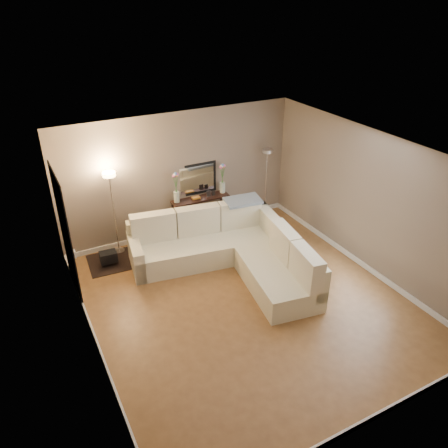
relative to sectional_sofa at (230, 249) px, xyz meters
name	(u,v)px	position (x,y,z in m)	size (l,w,h in m)	color
floor	(246,301)	(-0.26, -1.06, -0.37)	(5.00, 5.50, 0.01)	olive
ceiling	(250,155)	(-0.26, -1.06, 2.24)	(5.00, 5.50, 0.01)	white
wall_back	(180,175)	(-0.26, 1.70, 0.93)	(5.00, 0.02, 2.60)	gray
wall_front	(379,350)	(-0.26, -3.82, 0.93)	(5.00, 0.02, 2.60)	gray
wall_left	(84,279)	(-2.77, -1.06, 0.93)	(0.02, 5.50, 2.60)	gray
wall_right	(369,202)	(2.25, -1.06, 0.93)	(0.02, 5.50, 2.60)	gray
baseboard_back	(183,228)	(-0.26, 1.67, -0.32)	(5.00, 0.03, 0.10)	white
baseboard_front	(360,425)	(-0.26, -3.80, -0.32)	(5.00, 0.03, 0.10)	white
baseboard_left	(99,348)	(-2.74, -1.06, -0.32)	(0.03, 5.50, 0.10)	white
baseboard_right	(357,261)	(2.23, -1.06, -0.32)	(0.03, 5.50, 0.10)	white
doorway	(66,234)	(-2.74, 0.64, 0.73)	(0.02, 1.20, 2.20)	black
switch_plate	(75,254)	(-2.74, -0.21, 0.83)	(0.02, 0.08, 0.12)	white
sectional_sofa	(230,249)	(0.00, 0.00, 0.00)	(2.95, 3.12, 1.00)	#EFE9C1
throw_blanket	(243,201)	(0.61, 0.59, 0.62)	(0.72, 0.41, 0.05)	gray
console_table	(197,212)	(0.04, 1.54, 0.06)	(1.25, 0.35, 0.77)	black
leaning_mirror	(197,179)	(0.12, 1.70, 0.77)	(0.88, 0.06, 0.69)	black
table_decor	(201,196)	(0.12, 1.50, 0.44)	(0.53, 0.12, 0.12)	orange
flower_vase_left	(176,190)	(-0.41, 1.55, 0.69)	(0.14, 0.12, 0.66)	silver
flower_vase_right	(222,180)	(0.65, 1.53, 0.69)	(0.14, 0.12, 0.66)	silver
floor_lamp_lit	(112,197)	(-1.73, 1.48, 0.84)	(0.26, 0.26, 1.71)	silver
floor_lamp_unlit	(267,170)	(1.67, 1.41, 0.78)	(0.28, 0.28, 1.63)	silver
charcoal_rug	(118,260)	(-1.84, 1.16, -0.36)	(1.11, 0.84, 0.01)	black
black_bag	(108,257)	(-2.03, 1.09, -0.19)	(0.32, 0.22, 0.20)	black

